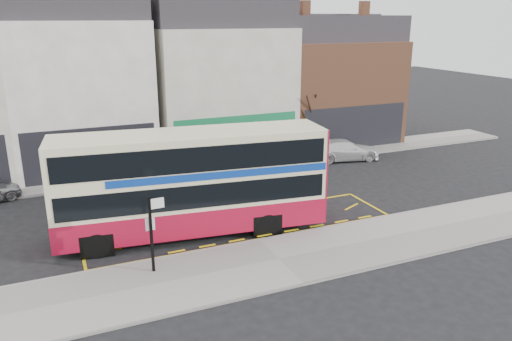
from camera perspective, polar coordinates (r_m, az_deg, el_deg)
name	(u,v)px	position (r m, az deg, el deg)	size (l,w,h in m)	color
ground	(255,239)	(21.76, -0.09, -7.85)	(120.00, 120.00, 0.00)	black
pavement	(278,260)	(19.85, 2.58, -10.22)	(40.00, 4.00, 0.15)	gray
kerb	(259,241)	(21.42, 0.31, -8.06)	(40.00, 0.15, 0.15)	gray
far_pavement	(186,169)	(31.49, -8.03, 0.14)	(50.00, 3.00, 0.15)	gray
road_markings	(242,225)	(23.11, -1.67, -6.30)	(14.00, 3.40, 0.01)	yellow
terrace_left	(79,82)	(33.41, -19.56, 9.52)	(8.00, 8.01, 11.80)	white
terrace_green_shop	(216,79)	(35.22, -4.59, 10.38)	(9.00, 8.01, 11.30)	silver
terrace_right	(328,80)	(39.10, 8.20, 10.20)	(9.00, 8.01, 10.30)	#94593B
double_decker_bus	(193,182)	(21.61, -7.23, -1.27)	(11.75, 3.99, 4.60)	beige
bus_stop_post	(152,227)	(18.58, -11.76, -6.30)	(0.73, 0.14, 2.94)	black
car_grey	(137,176)	(28.77, -13.50, -0.57)	(1.42, 4.08, 1.35)	#414248
car_white	(344,150)	(33.85, 10.02, 2.33)	(1.93, 4.74, 1.37)	silver
street_tree_right	(303,102)	(34.30, 5.39, 7.85)	(2.51, 2.51, 5.42)	black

